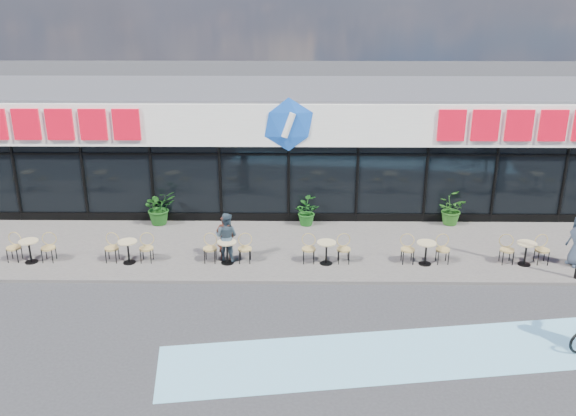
{
  "coord_description": "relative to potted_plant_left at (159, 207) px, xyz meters",
  "views": [
    {
      "loc": [
        0.2,
        -14.22,
        8.32
      ],
      "look_at": [
        0.01,
        3.5,
        1.87
      ],
      "focal_mm": 38.0,
      "sensor_mm": 36.0,
      "label": 1
    }
  ],
  "objects": [
    {
      "name": "bistro_set_4",
      "position": [
        5.95,
        -3.3,
        -0.18
      ],
      "size": [
        1.54,
        0.62,
        0.9
      ],
      "color": "tan",
      "rests_on": "sidewalk"
    },
    {
      "name": "potted_plant_left",
      "position": [
        0.0,
        0.0,
        0.0
      ],
      "size": [
        1.5,
        1.45,
        1.27
      ],
      "primitive_type": "imported",
      "rotation": [
        0.0,
        0.0,
        0.57
      ],
      "color": "#184A15",
      "rests_on": "sidewalk"
    },
    {
      "name": "bistro_set_1",
      "position": [
        -3.4,
        -3.3,
        -0.18
      ],
      "size": [
        1.54,
        0.62,
        0.9
      ],
      "color": "tan",
      "rests_on": "sidewalk"
    },
    {
      "name": "patron_left",
      "position": [
        2.75,
        -3.11,
        0.12
      ],
      "size": [
        0.58,
        0.4,
        1.51
      ],
      "primitive_type": "imported",
      "rotation": [
        0.0,
        0.0,
        3.21
      ],
      "color": "#4A241A",
      "rests_on": "sidewalk"
    },
    {
      "name": "ground",
      "position": [
        4.73,
        -6.64,
        -0.74
      ],
      "size": [
        120.0,
        120.0,
        0.0
      ],
      "primitive_type": "plane",
      "color": "#28282B",
      "rests_on": "ground"
    },
    {
      "name": "bistro_set_6",
      "position": [
        12.18,
        -3.3,
        -0.18
      ],
      "size": [
        1.54,
        0.62,
        0.9
      ],
      "color": "tan",
      "rests_on": "sidewalk"
    },
    {
      "name": "building",
      "position": [
        4.73,
        3.29,
        1.6
      ],
      "size": [
        30.6,
        6.57,
        4.75
      ],
      "color": "black",
      "rests_on": "ground"
    },
    {
      "name": "bistro_set_2",
      "position": [
        -0.28,
        -3.3,
        -0.18
      ],
      "size": [
        1.54,
        0.62,
        0.9
      ],
      "color": "tan",
      "rests_on": "sidewalk"
    },
    {
      "name": "bistro_set_3",
      "position": [
        2.83,
        -3.3,
        -0.18
      ],
      "size": [
        1.54,
        0.62,
        0.9
      ],
      "color": "tan",
      "rests_on": "sidewalk"
    },
    {
      "name": "bike_lane",
      "position": [
        8.73,
        -8.14,
        -0.73
      ],
      "size": [
        14.17,
        4.13,
        0.01
      ],
      "primitive_type": "cube",
      "rotation": [
        0.0,
        0.0,
        0.14
      ],
      "color": "#70B3D3",
      "rests_on": "ground"
    },
    {
      "name": "potted_plant_mid",
      "position": [
        5.34,
        -0.05,
        -0.12
      ],
      "size": [
        1.16,
        1.21,
        1.03
      ],
      "primitive_type": "imported",
      "rotation": [
        0.0,
        0.0,
        2.11
      ],
      "color": "#195418",
      "rests_on": "sidewalk"
    },
    {
      "name": "patron_right",
      "position": [
        2.79,
        -3.11,
        0.15
      ],
      "size": [
        0.92,
        0.82,
        1.58
      ],
      "primitive_type": "imported",
      "rotation": [
        0.0,
        0.0,
        2.79
      ],
      "color": "#30404B",
      "rests_on": "sidewalk"
    },
    {
      "name": "potted_plant_right",
      "position": [
        10.61,
        0.07,
        -0.05
      ],
      "size": [
        1.39,
        1.38,
        1.17
      ],
      "primitive_type": "imported",
      "rotation": [
        0.0,
        0.0,
        2.44
      ],
      "color": "#245A19",
      "rests_on": "sidewalk"
    },
    {
      "name": "sidewalk",
      "position": [
        4.73,
        -2.14,
        -0.69
      ],
      "size": [
        44.0,
        5.0,
        0.1
      ],
      "primitive_type": "cube",
      "color": "#5B5751",
      "rests_on": "ground"
    },
    {
      "name": "bistro_set_5",
      "position": [
        9.06,
        -3.3,
        -0.18
      ],
      "size": [
        1.54,
        0.62,
        0.9
      ],
      "color": "tan",
      "rests_on": "sidewalk"
    }
  ]
}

